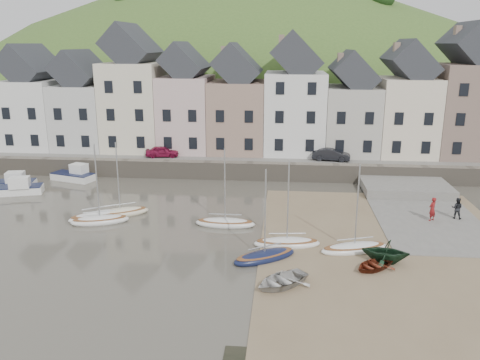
# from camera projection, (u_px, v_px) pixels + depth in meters

# --- Properties ---
(ground) EXTENTS (160.00, 160.00, 0.00)m
(ground) POSITION_uv_depth(u_px,v_px,m) (232.00, 244.00, 34.26)
(ground) COLOR #454036
(ground) RESTS_ON ground
(quay_land) EXTENTS (90.00, 30.00, 1.50)m
(quay_land) POSITION_uv_depth(u_px,v_px,m) (258.00, 144.00, 64.73)
(quay_land) COLOR #426127
(quay_land) RESTS_ON ground
(quay_street) EXTENTS (70.00, 7.00, 0.10)m
(quay_street) POSITION_uv_depth(u_px,v_px,m) (252.00, 157.00, 53.49)
(quay_street) COLOR slate
(quay_street) RESTS_ON quay_land
(seawall) EXTENTS (70.00, 1.20, 1.80)m
(seawall) POSITION_uv_depth(u_px,v_px,m) (250.00, 171.00, 50.31)
(seawall) COLOR slate
(seawall) RESTS_ON ground
(beach) EXTENTS (18.00, 26.00, 0.06)m
(beach) POSITION_uv_depth(u_px,v_px,m) (392.00, 249.00, 33.27)
(beach) COLOR #7C674B
(beach) RESTS_ON ground
(slipway) EXTENTS (8.00, 18.00, 0.12)m
(slipway) POSITION_uv_depth(u_px,v_px,m) (421.00, 212.00, 40.58)
(slipway) COLOR slate
(slipway) RESTS_ON ground
(hillside) EXTENTS (134.40, 84.00, 84.00)m
(hillside) POSITION_uv_depth(u_px,v_px,m) (240.00, 208.00, 97.08)
(hillside) COLOR #426127
(hillside) RESTS_ON ground
(townhouse_terrace) EXTENTS (61.05, 8.00, 13.93)m
(townhouse_terrace) POSITION_uv_depth(u_px,v_px,m) (270.00, 101.00, 55.13)
(townhouse_terrace) COLOR silver
(townhouse_terrace) RESTS_ON quay_land
(sailboat_0) EXTENTS (4.93, 4.05, 6.32)m
(sailboat_0) POSITION_uv_depth(u_px,v_px,m) (100.00, 215.00, 39.20)
(sailboat_0) COLOR white
(sailboat_0) RESTS_ON ground
(sailboat_1) EXTENTS (4.70, 2.89, 6.32)m
(sailboat_1) POSITION_uv_depth(u_px,v_px,m) (100.00, 220.00, 38.16)
(sailboat_1) COLOR white
(sailboat_1) RESTS_ON ground
(sailboat_2) EXTENTS (4.81, 3.57, 6.32)m
(sailboat_2) POSITION_uv_depth(u_px,v_px,m) (120.00, 212.00, 39.88)
(sailboat_2) COLOR beige
(sailboat_2) RESTS_ON ground
(sailboat_3) EXTENTS (4.66, 1.57, 6.32)m
(sailboat_3) POSITION_uv_depth(u_px,v_px,m) (225.00, 223.00, 37.58)
(sailboat_3) COLOR white
(sailboat_3) RESTS_ON ground
(sailboat_4) EXTENTS (4.77, 2.01, 6.32)m
(sailboat_4) POSITION_uv_depth(u_px,v_px,m) (287.00, 243.00, 33.81)
(sailboat_4) COLOR white
(sailboat_4) RESTS_ON ground
(sailboat_5) EXTENTS (4.58, 3.69, 6.32)m
(sailboat_5) POSITION_uv_depth(u_px,v_px,m) (265.00, 256.00, 31.67)
(sailboat_5) COLOR #12193A
(sailboat_5) RESTS_ON ground
(sailboat_6) EXTENTS (5.02, 2.95, 6.32)m
(sailboat_6) POSITION_uv_depth(u_px,v_px,m) (354.00, 248.00, 32.92)
(sailboat_6) COLOR white
(sailboat_6) RESTS_ON ground
(motorboat_0) EXTENTS (4.83, 2.63, 1.70)m
(motorboat_0) POSITION_uv_depth(u_px,v_px,m) (12.00, 183.00, 47.22)
(motorboat_0) COLOR white
(motorboat_0) RESTS_ON ground
(motorboat_1) EXTENTS (5.27, 3.11, 1.70)m
(motorboat_1) POSITION_uv_depth(u_px,v_px,m) (16.00, 188.00, 45.43)
(motorboat_1) COLOR white
(motorboat_1) RESTS_ON ground
(motorboat_2) EXTENTS (4.79, 3.00, 1.70)m
(motorboat_2) POSITION_uv_depth(u_px,v_px,m) (74.00, 175.00, 50.11)
(motorboat_2) COLOR white
(motorboat_2) RESTS_ON ground
(rowboat_white) EXTENTS (4.21, 4.13, 0.71)m
(rowboat_white) POSITION_uv_depth(u_px,v_px,m) (281.00, 280.00, 28.11)
(rowboat_white) COLOR beige
(rowboat_white) RESTS_ON beach
(rowboat_green) EXTENTS (3.37, 3.05, 1.56)m
(rowboat_green) POSITION_uv_depth(u_px,v_px,m) (385.00, 251.00, 31.03)
(rowboat_green) COLOR black
(rowboat_green) RESTS_ON beach
(rowboat_red) EXTENTS (3.33, 3.21, 0.56)m
(rowboat_red) POSITION_uv_depth(u_px,v_px,m) (373.00, 265.00, 30.22)
(rowboat_red) COLOR maroon
(rowboat_red) RESTS_ON beach
(person_red) EXTENTS (0.82, 0.79, 1.90)m
(person_red) POSITION_uv_depth(u_px,v_px,m) (432.00, 209.00, 38.22)
(person_red) COLOR maroon
(person_red) RESTS_ON slipway
(person_dark) EXTENTS (1.02, 0.91, 1.72)m
(person_dark) POSITION_uv_depth(u_px,v_px,m) (457.00, 208.00, 38.70)
(person_dark) COLOR black
(person_dark) RESTS_ON slipway
(car_left) EXTENTS (3.74, 1.94, 1.22)m
(car_left) POSITION_uv_depth(u_px,v_px,m) (162.00, 152.00, 53.23)
(car_left) COLOR maroon
(car_left) RESTS_ON quay_street
(car_right) EXTENTS (4.12, 1.97, 1.30)m
(car_right) POSITION_uv_depth(u_px,v_px,m) (331.00, 155.00, 51.59)
(car_right) COLOR black
(car_right) RESTS_ON quay_street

